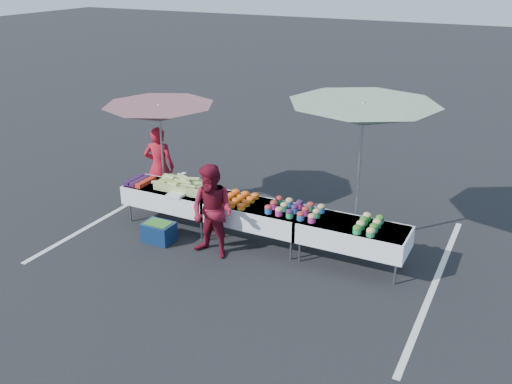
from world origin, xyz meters
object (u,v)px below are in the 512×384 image
at_px(customer, 212,212).
at_px(umbrella_right, 363,115).
at_px(table_left, 173,196).
at_px(umbrella_left, 160,114).
at_px(table_right, 353,234).
at_px(storage_bin, 159,232).
at_px(table_center, 256,213).
at_px(vendor, 160,167).

xyz_separation_m(customer, umbrella_right, (2.05, 1.55, 1.56)).
xyz_separation_m(table_left, umbrella_left, (-0.55, 0.50, 1.44)).
distance_m(table_left, umbrella_right, 3.93).
height_order(table_right, customer, customer).
bearing_deg(customer, table_right, 23.33).
xyz_separation_m(umbrella_right, storage_bin, (-3.22, -1.54, -2.20)).
height_order(customer, umbrella_right, umbrella_right).
bearing_deg(customer, table_center, 63.70).
xyz_separation_m(table_right, umbrella_left, (-4.15, 0.50, 1.44)).
bearing_deg(umbrella_right, umbrella_left, -175.61).
bearing_deg(table_center, vendor, 165.83).
relative_size(table_center, storage_bin, 3.31).
height_order(vendor, umbrella_left, umbrella_left).
relative_size(customer, storage_bin, 2.94).
bearing_deg(umbrella_right, table_left, -166.76).
bearing_deg(umbrella_left, storage_bin, -59.59).
distance_m(table_left, table_right, 3.60).
xyz_separation_m(table_center, umbrella_left, (-2.35, 0.50, 1.44)).
bearing_deg(customer, table_left, 155.79).
relative_size(table_left, customer, 1.12).
relative_size(table_right, vendor, 1.10).
xyz_separation_m(table_left, storage_bin, (0.18, -0.74, -0.39)).
bearing_deg(table_right, table_center, 180.00).
height_order(table_center, umbrella_left, umbrella_left).
height_order(vendor, storage_bin, vendor).
height_order(table_center, umbrella_right, umbrella_right).
distance_m(table_center, customer, 0.91).
xyz_separation_m(table_center, storage_bin, (-1.62, -0.74, -0.39)).
distance_m(table_right, umbrella_left, 4.42).
xyz_separation_m(umbrella_left, storage_bin, (0.73, -1.24, -1.83)).
height_order(table_left, vendor, vendor).
bearing_deg(umbrella_right, table_right, -75.95).
height_order(table_right, vendor, vendor).
relative_size(table_left, table_right, 1.00).
bearing_deg(storage_bin, umbrella_left, 120.79).
xyz_separation_m(table_center, vendor, (-2.55, 0.64, 0.27)).
bearing_deg(storage_bin, customer, 0.07).
xyz_separation_m(table_left, vendor, (-0.75, 0.64, 0.27)).
bearing_deg(customer, umbrella_left, 151.60).
relative_size(table_left, umbrella_right, 0.65).
bearing_deg(customer, storage_bin, -175.38).
distance_m(table_right, customer, 2.39).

